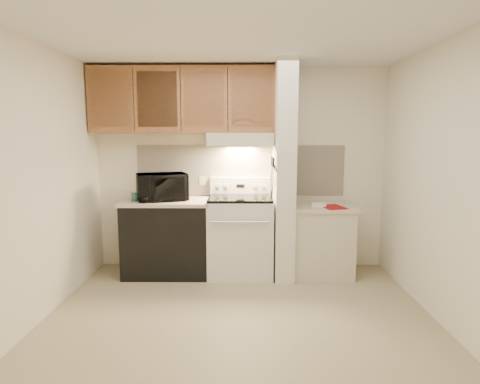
{
  "coord_description": "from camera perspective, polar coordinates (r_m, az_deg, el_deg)",
  "views": [
    {
      "loc": [
        0.04,
        -3.55,
        1.67
      ],
      "look_at": [
        -0.0,
        0.75,
        1.06
      ],
      "focal_mm": 30.0,
      "sensor_mm": 36.0,
      "label": 1
    }
  ],
  "objects": [
    {
      "name": "range_knob_left_inner",
      "position": [
        4.99,
        -2.0,
        0.88
      ],
      "size": [
        0.05,
        0.02,
        0.05
      ],
      "primitive_type": "cylinder",
      "rotation": [
        1.57,
        0.0,
        0.0
      ],
      "color": "silver",
      "rests_on": "range_backguard"
    },
    {
      "name": "knife_handle_c",
      "position": [
        4.69,
        4.66,
        4.32
      ],
      "size": [
        0.02,
        0.02,
        0.1
      ],
      "primitive_type": "cylinder",
      "color": "black",
      "rests_on": "knife_strip"
    },
    {
      "name": "cab_door_d",
      "position": [
        4.74,
        1.63,
        13.04
      ],
      "size": [
        0.46,
        0.01,
        0.63
      ],
      "primitive_type": "cube",
      "color": "#9A6339",
      "rests_on": "upper_cabinets"
    },
    {
      "name": "hood_lip",
      "position": [
        4.62,
        0.04,
        6.9
      ],
      "size": [
        0.78,
        0.04,
        0.06
      ],
      "primitive_type": "cube",
      "color": "beige",
      "rests_on": "range_hood"
    },
    {
      "name": "range_knob_right_inner",
      "position": [
        4.99,
        2.14,
        0.88
      ],
      "size": [
        0.05,
        0.02,
        0.05
      ],
      "primitive_type": "cylinder",
      "rotation": [
        1.57,
        0.0,
        0.0
      ],
      "color": "silver",
      "rests_on": "range_backguard"
    },
    {
      "name": "floor",
      "position": [
        3.93,
        -0.1,
        -17.16
      ],
      "size": [
        3.6,
        3.6,
        0.0
      ],
      "primitive_type": "plane",
      "color": "tan",
      "rests_on": "ground"
    },
    {
      "name": "range_hood",
      "position": [
        4.83,
        0.06,
        7.49
      ],
      "size": [
        0.78,
        0.44,
        0.15
      ],
      "primitive_type": "cube",
      "color": "beige",
      "rests_on": "upper_cabinets"
    },
    {
      "name": "white_box",
      "position": [
        4.76,
        11.2,
        -1.8
      ],
      "size": [
        0.18,
        0.14,
        0.04
      ],
      "primitive_type": "cube",
      "rotation": [
        0.0,
        0.0,
        -0.24
      ],
      "color": "white",
      "rests_on": "right_countertop"
    },
    {
      "name": "knife_strip",
      "position": [
        4.68,
        4.81,
        3.7
      ],
      "size": [
        0.02,
        0.42,
        0.04
      ],
      "primitive_type": "cube",
      "color": "black",
      "rests_on": "partition_pillar"
    },
    {
      "name": "cab_door_c",
      "position": [
        4.76,
        -5.12,
        12.99
      ],
      "size": [
        0.46,
        0.01,
        0.63
      ],
      "primitive_type": "cube",
      "color": "#9A6339",
      "rests_on": "upper_cabinets"
    },
    {
      "name": "right_cab_base",
      "position": [
        4.96,
        11.41,
        -6.92
      ],
      "size": [
        0.7,
        0.6,
        0.81
      ],
      "primitive_type": "cube",
      "color": "beige",
      "rests_on": "floor"
    },
    {
      "name": "spoon_rest",
      "position": [
        5.06,
        -10.09,
        -0.64
      ],
      "size": [
        0.24,
        0.09,
        0.02
      ],
      "primitive_type": "cube",
      "rotation": [
        0.0,
        0.0,
        -0.05
      ],
      "color": "black",
      "rests_on": "left_countertop"
    },
    {
      "name": "oven_handle",
      "position": [
        4.46,
        0.01,
        -4.29
      ],
      "size": [
        0.65,
        0.02,
        0.02
      ],
      "primitive_type": "cylinder",
      "rotation": [
        0.0,
        1.57,
        0.0
      ],
      "color": "silver",
      "rests_on": "range_body"
    },
    {
      "name": "range_knob_left_outer",
      "position": [
        5.0,
        -3.14,
        0.89
      ],
      "size": [
        0.05,
        0.02,
        0.05
      ],
      "primitive_type": "cylinder",
      "rotation": [
        1.57,
        0.0,
        0.0
      ],
      "color": "silver",
      "rests_on": "range_backguard"
    },
    {
      "name": "range_body",
      "position": [
        4.86,
        0.05,
        -6.39
      ],
      "size": [
        0.76,
        0.65,
        0.92
      ],
      "primitive_type": "cube",
      "color": "silver",
      "rests_on": "floor"
    },
    {
      "name": "knife_handle_e",
      "position": [
        4.85,
        4.52,
        4.45
      ],
      "size": [
        0.02,
        0.02,
        0.1
      ],
      "primitive_type": "cylinder",
      "color": "black",
      "rests_on": "knife_strip"
    },
    {
      "name": "oven_mitt",
      "position": [
        4.91,
        4.48,
        1.77
      ],
      "size": [
        0.03,
        0.11,
        0.26
      ],
      "primitive_type": "cube",
      "color": "gray",
      "rests_on": "partition_pillar"
    },
    {
      "name": "wall_back",
      "position": [
        5.07,
        0.08,
        3.27
      ],
      "size": [
        3.6,
        2.5,
        0.02
      ],
      "primitive_type": "cube",
      "rotation": [
        1.57,
        0.0,
        0.0
      ],
      "color": "white",
      "rests_on": "floor"
    },
    {
      "name": "cab_door_b",
      "position": [
        4.84,
        -11.71,
        12.78
      ],
      "size": [
        0.46,
        0.01,
        0.63
      ],
      "primitive_type": "cube",
      "color": "#9A6339",
      "rests_on": "upper_cabinets"
    },
    {
      "name": "wall_left",
      "position": [
        4.02,
        -26.69,
        1.16
      ],
      "size": [
        0.02,
        3.0,
        2.5
      ],
      "primitive_type": "cube",
      "color": "white",
      "rests_on": "floor"
    },
    {
      "name": "teal_jar",
      "position": [
        4.84,
        -14.68,
        -0.65
      ],
      "size": [
        0.12,
        0.12,
        0.1
      ],
      "primitive_type": "cylinder",
      "rotation": [
        0.0,
        0.0,
        0.29
      ],
      "color": "#2B5F52",
      "rests_on": "left_countertop"
    },
    {
      "name": "backsplash",
      "position": [
        5.06,
        0.08,
        3.09
      ],
      "size": [
        2.6,
        0.02,
        0.63
      ],
      "primitive_type": "cube",
      "color": "white",
      "rests_on": "wall_back"
    },
    {
      "name": "knife_blade_b",
      "position": [
        4.6,
        4.72,
        2.26
      ],
      "size": [
        0.01,
        0.04,
        0.18
      ],
      "primitive_type": "cube",
      "color": "silver",
      "rests_on": "knife_strip"
    },
    {
      "name": "cab_door_a",
      "position": [
        4.98,
        -18.0,
        12.42
      ],
      "size": [
        0.46,
        0.01,
        0.63
      ],
      "primitive_type": "cube",
      "color": "#9A6339",
      "rests_on": "upper_cabinets"
    },
    {
      "name": "knife_handle_d",
      "position": [
        4.76,
        4.59,
        4.38
      ],
      "size": [
        0.02,
        0.02,
        0.1
      ],
      "primitive_type": "cylinder",
      "color": "black",
      "rests_on": "knife_strip"
    },
    {
      "name": "upper_cabinets",
      "position": [
        4.95,
        -8.15,
        12.75
      ],
      "size": [
        2.18,
        0.33,
        0.77
      ],
      "primitive_type": "cube",
      "color": "#9A6339",
      "rests_on": "wall_back"
    },
    {
      "name": "knife_blade_a",
      "position": [
        4.54,
        4.78,
        2.3
      ],
      "size": [
        0.01,
        0.03,
        0.16
      ],
      "primitive_type": "cube",
      "color": "silver",
      "rests_on": "knife_strip"
    },
    {
      "name": "range_knob_right_outer",
      "position": [
        4.99,
        3.28,
        0.88
      ],
      "size": [
        0.05,
        0.02,
        0.05
      ],
      "primitive_type": "cylinder",
      "rotation": [
        1.57,
        0.0,
        0.0
      ],
      "color": "silver",
      "rests_on": "range_backguard"
    },
    {
      "name": "oven_window",
      "position": [
        4.55,
        0.01,
        -6.9
      ],
      "size": [
        0.5,
        0.01,
        0.3
      ],
      "primitive_type": "cube",
      "color": "black",
      "rests_on": "range_body"
    },
    {
      "name": "pillar_trim",
      "position": [
        4.73,
        4.83,
        3.51
      ],
      "size": [
        0.01,
        0.7,
        0.04
      ],
      "primitive_type": "cube",
      "color": "#9A6339",
      "rests_on": "partition_pillar"
    },
    {
      "name": "knife_handle_a",
      "position": [
        4.53,
        4.8,
        4.19
      ],
      "size": [
        0.02,
        0.02,
        0.1
      ],
      "primitive_type": "cylinder",
      "color": "black",
      "rests_on": "knife_strip"
    },
    {
      "name": "knife_handle_b",
      "position": [
        4.58,
        4.75,
        4.24
      ],
      "size": [
        0.02,
        0.02,
        0.1
      ],
      "primitive_type": "cylinder",
      "color": "black",
      "rests_on": "knife_strip"
    },
    {
      "name": "cab_gap_c",
      "position": [
        4.74,
        -1.75,
        13.04
      ],
      "size": [
        0.01,
        0.01,
        0.73
      ],
      "primitive_type": "cube",
      "color": "black",
      "rests_on": "upper_cabinets"
    },
    {
      "name": "dishwasher_front",
      "position": [
        4.96,
        -10.23,
        -6.51
      ],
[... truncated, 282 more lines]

